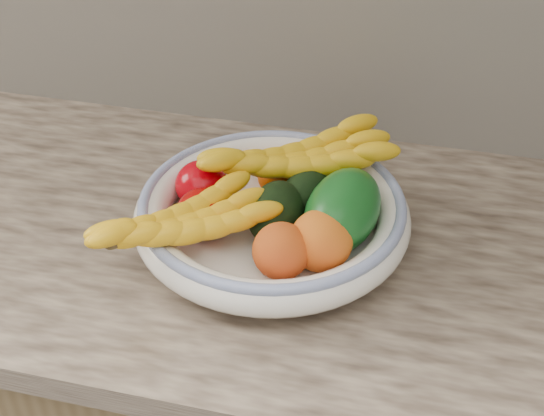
{
  "coord_description": "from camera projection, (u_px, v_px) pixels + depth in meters",
  "views": [
    {
      "loc": [
        0.2,
        0.84,
        1.6
      ],
      "look_at": [
        0.0,
        1.66,
        0.96
      ],
      "focal_mm": 50.0,
      "sensor_mm": 36.0,
      "label": 1
    }
  ],
  "objects": [
    {
      "name": "peach_front",
      "position": [
        281.0,
        251.0,
        0.98
      ],
      "size": [
        0.08,
        0.08,
        0.08
      ],
      "primitive_type": "ellipsoid",
      "rotation": [
        0.0,
        0.0,
        0.12
      ],
      "color": "orange",
      "rests_on": "fruit_bowl"
    },
    {
      "name": "avocado_center",
      "position": [
        276.0,
        212.0,
        1.05
      ],
      "size": [
        0.08,
        0.11,
        0.08
      ],
      "primitive_type": "ellipsoid",
      "rotation": [
        0.0,
        0.0,
        -0.05
      ],
      "color": "black",
      "rests_on": "fruit_bowl"
    },
    {
      "name": "clementine_back_right",
      "position": [
        310.0,
        169.0,
        1.15
      ],
      "size": [
        0.08,
        0.08,
        0.05
      ],
      "primitive_type": "ellipsoid",
      "rotation": [
        0.0,
        0.0,
        0.42
      ],
      "color": "#E06204",
      "rests_on": "fruit_bowl"
    },
    {
      "name": "fruit_bowl",
      "position": [
        272.0,
        214.0,
        1.07
      ],
      "size": [
        0.39,
        0.39,
        0.08
      ],
      "color": "white",
      "rests_on": "kitchen_counter"
    },
    {
      "name": "banana_bunch_front",
      "position": [
        182.0,
        227.0,
        0.99
      ],
      "size": [
        0.27,
        0.27,
        0.08
      ],
      "primitive_type": null,
      "rotation": [
        0.0,
        0.0,
        0.79
      ],
      "color": "yellow",
      "rests_on": "fruit_bowl"
    },
    {
      "name": "green_mango",
      "position": [
        343.0,
        211.0,
        1.03
      ],
      "size": [
        0.15,
        0.17,
        0.13
      ],
      "primitive_type": "ellipsoid",
      "rotation": [
        0.0,
        0.31,
        -0.18
      ],
      "color": "#0E4A15",
      "rests_on": "fruit_bowl"
    },
    {
      "name": "tomato_left",
      "position": [
        202.0,
        185.0,
        1.1
      ],
      "size": [
        0.1,
        0.1,
        0.07
      ],
      "primitive_type": "ellipsoid",
      "rotation": [
        0.0,
        0.0,
        0.37
      ],
      "color": "#A90009",
      "rests_on": "fruit_bowl"
    },
    {
      "name": "tomato_near_left",
      "position": [
        203.0,
        213.0,
        1.05
      ],
      "size": [
        0.08,
        0.08,
        0.07
      ],
      "primitive_type": "ellipsoid",
      "rotation": [
        0.0,
        0.0,
        -0.01
      ],
      "color": "#9D0302",
      "rests_on": "fruit_bowl"
    },
    {
      "name": "clementine_back_mid",
      "position": [
        277.0,
        177.0,
        1.13
      ],
      "size": [
        0.07,
        0.07,
        0.05
      ],
      "primitive_type": "ellipsoid",
      "rotation": [
        0.0,
        0.0,
        0.18
      ],
      "color": "#EE5C05",
      "rests_on": "fruit_bowl"
    },
    {
      "name": "banana_bunch_back",
      "position": [
        296.0,
        163.0,
        1.1
      ],
      "size": [
        0.32,
        0.24,
        0.09
      ],
      "primitive_type": null,
      "rotation": [
        0.0,
        0.0,
        0.5
      ],
      "color": "gold",
      "rests_on": "fruit_bowl"
    },
    {
      "name": "clementine_back_left",
      "position": [
        269.0,
        166.0,
        1.16
      ],
      "size": [
        0.06,
        0.06,
        0.05
      ],
      "primitive_type": "ellipsoid",
      "rotation": [
        0.0,
        0.0,
        -0.17
      ],
      "color": "#E85804",
      "rests_on": "fruit_bowl"
    },
    {
      "name": "peach_right",
      "position": [
        321.0,
        241.0,
        0.99
      ],
      "size": [
        0.09,
        0.09,
        0.08
      ],
      "primitive_type": "ellipsoid",
      "rotation": [
        0.0,
        0.0,
        0.03
      ],
      "color": "orange",
      "rests_on": "fruit_bowl"
    },
    {
      "name": "avocado_right",
      "position": [
        307.0,
        192.0,
        1.08
      ],
      "size": [
        0.09,
        0.11,
        0.06
      ],
      "primitive_type": "ellipsoid",
      "rotation": [
        0.0,
        0.0,
        -0.35
      ],
      "color": "black",
      "rests_on": "fruit_bowl"
    }
  ]
}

